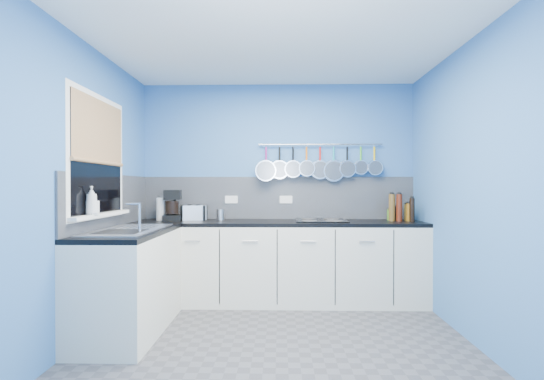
{
  "coord_description": "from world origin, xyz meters",
  "views": [
    {
      "loc": [
        0.03,
        -2.97,
        1.28
      ],
      "look_at": [
        -0.05,
        0.75,
        1.25
      ],
      "focal_mm": 24.78,
      "sensor_mm": 36.0,
      "label": 1
    }
  ],
  "objects_px": {
    "soap_bottle_b": "(92,204)",
    "hob": "(321,220)",
    "paper_towel": "(161,209)",
    "soap_bottle_a": "(92,200)",
    "canister": "(221,215)",
    "toaster": "(194,213)",
    "coffee_maker": "(172,205)"
  },
  "relations": [
    {
      "from": "paper_towel",
      "to": "coffee_maker",
      "type": "distance_m",
      "value": 0.15
    },
    {
      "from": "coffee_maker",
      "to": "soap_bottle_b",
      "type": "bearing_deg",
      "value": -116.67
    },
    {
      "from": "coffee_maker",
      "to": "canister",
      "type": "bearing_deg",
      "value": -3.16
    },
    {
      "from": "soap_bottle_a",
      "to": "soap_bottle_b",
      "type": "height_order",
      "value": "soap_bottle_a"
    },
    {
      "from": "soap_bottle_b",
      "to": "hob",
      "type": "xyz_separation_m",
      "value": [
        2.01,
        1.12,
        -0.23
      ]
    },
    {
      "from": "soap_bottle_a",
      "to": "canister",
      "type": "relative_size",
      "value": 1.92
    },
    {
      "from": "paper_towel",
      "to": "canister",
      "type": "height_order",
      "value": "paper_towel"
    },
    {
      "from": "soap_bottle_b",
      "to": "paper_towel",
      "type": "bearing_deg",
      "value": 79.71
    },
    {
      "from": "soap_bottle_b",
      "to": "canister",
      "type": "distance_m",
      "value": 1.48
    },
    {
      "from": "soap_bottle_a",
      "to": "hob",
      "type": "distance_m",
      "value": 2.32
    },
    {
      "from": "paper_towel",
      "to": "toaster",
      "type": "distance_m",
      "value": 0.37
    },
    {
      "from": "canister",
      "to": "toaster",
      "type": "bearing_deg",
      "value": 174.31
    },
    {
      "from": "soap_bottle_a",
      "to": "canister",
      "type": "distance_m",
      "value": 1.5
    },
    {
      "from": "paper_towel",
      "to": "toaster",
      "type": "xyz_separation_m",
      "value": [
        0.36,
        0.05,
        -0.04
      ]
    },
    {
      "from": "paper_towel",
      "to": "coffee_maker",
      "type": "xyz_separation_m",
      "value": [
        0.13,
        -0.04,
        0.05
      ]
    },
    {
      "from": "soap_bottle_a",
      "to": "hob",
      "type": "relative_size",
      "value": 0.42
    },
    {
      "from": "canister",
      "to": "paper_towel",
      "type": "bearing_deg",
      "value": -177.96
    },
    {
      "from": "soap_bottle_a",
      "to": "soap_bottle_b",
      "type": "relative_size",
      "value": 1.39
    },
    {
      "from": "soap_bottle_a",
      "to": "hob",
      "type": "bearing_deg",
      "value": 29.32
    },
    {
      "from": "paper_towel",
      "to": "hob",
      "type": "relative_size",
      "value": 0.45
    },
    {
      "from": "paper_towel",
      "to": "hob",
      "type": "height_order",
      "value": "paper_towel"
    },
    {
      "from": "soap_bottle_b",
      "to": "paper_towel",
      "type": "distance_m",
      "value": 1.18
    },
    {
      "from": "soap_bottle_a",
      "to": "toaster",
      "type": "distance_m",
      "value": 1.36
    },
    {
      "from": "toaster",
      "to": "canister",
      "type": "xyz_separation_m",
      "value": [
        0.31,
        -0.03,
        -0.02
      ]
    },
    {
      "from": "paper_towel",
      "to": "soap_bottle_b",
      "type": "bearing_deg",
      "value": -100.29
    },
    {
      "from": "coffee_maker",
      "to": "toaster",
      "type": "height_order",
      "value": "coffee_maker"
    },
    {
      "from": "soap_bottle_b",
      "to": "hob",
      "type": "distance_m",
      "value": 2.32
    },
    {
      "from": "paper_towel",
      "to": "coffee_maker",
      "type": "height_order",
      "value": "coffee_maker"
    },
    {
      "from": "soap_bottle_a",
      "to": "paper_towel",
      "type": "xyz_separation_m",
      "value": [
        0.21,
        1.17,
        -0.14
      ]
    },
    {
      "from": "soap_bottle_a",
      "to": "canister",
      "type": "bearing_deg",
      "value": 53.48
    },
    {
      "from": "soap_bottle_a",
      "to": "toaster",
      "type": "bearing_deg",
      "value": 64.98
    },
    {
      "from": "canister",
      "to": "soap_bottle_a",
      "type": "bearing_deg",
      "value": -126.52
    }
  ]
}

